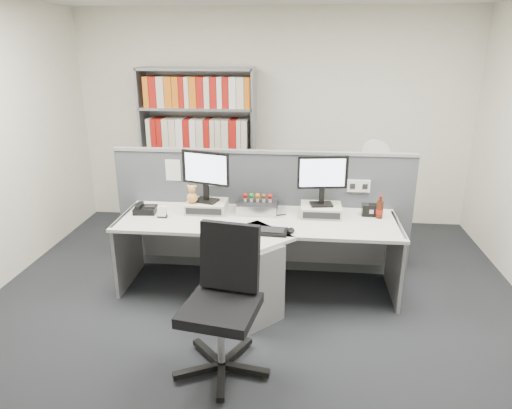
# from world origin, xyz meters

# --- Properties ---
(ground) EXTENTS (5.50, 5.50, 0.00)m
(ground) POSITION_xyz_m (0.00, 0.00, 0.00)
(ground) COLOR #26292D
(ground) RESTS_ON ground
(room_shell) EXTENTS (5.04, 5.54, 2.72)m
(room_shell) POSITION_xyz_m (0.00, 0.00, 1.79)
(room_shell) COLOR white
(room_shell) RESTS_ON ground
(partition) EXTENTS (3.00, 0.08, 1.27)m
(partition) POSITION_xyz_m (0.00, 1.25, 0.65)
(partition) COLOR #50545B
(partition) RESTS_ON ground
(desk) EXTENTS (2.60, 1.20, 0.72)m
(desk) POSITION_xyz_m (0.00, 0.60, 0.46)
(desk) COLOR silver
(desk) RESTS_ON ground
(monitor_riser_left) EXTENTS (0.38, 0.31, 0.10)m
(monitor_riser_left) POSITION_xyz_m (-0.51, 0.98, 0.77)
(monitor_riser_left) COLOR beige
(monitor_riser_left) RESTS_ON desk
(monitor_riser_right) EXTENTS (0.38, 0.31, 0.10)m
(monitor_riser_right) POSITION_xyz_m (0.59, 0.98, 0.77)
(monitor_riser_right) COLOR beige
(monitor_riser_right) RESTS_ON desk
(monitor_left) EXTENTS (0.47, 0.21, 0.49)m
(monitor_left) POSITION_xyz_m (-0.51, 0.98, 1.11)
(monitor_left) COLOR black
(monitor_left) RESTS_ON monitor_riser_left
(monitor_right) EXTENTS (0.46, 0.18, 0.47)m
(monitor_right) POSITION_xyz_m (0.59, 0.98, 1.10)
(monitor_right) COLOR black
(monitor_right) RESTS_ON monitor_riser_right
(desktop_pc) EXTENTS (0.38, 0.34, 0.10)m
(desktop_pc) POSITION_xyz_m (-0.02, 1.03, 0.77)
(desktop_pc) COLOR black
(desktop_pc) RESTS_ON desk
(figurines) EXTENTS (0.29, 0.05, 0.09)m
(figurines) POSITION_xyz_m (-0.02, 1.02, 0.87)
(figurines) COLOR beige
(figurines) RESTS_ON desktop_pc
(keyboard) EXTENTS (0.49, 0.21, 0.03)m
(keyboard) POSITION_xyz_m (0.05, 0.50, 0.74)
(keyboard) COLOR black
(keyboard) RESTS_ON desk
(mouse) EXTENTS (0.06, 0.10, 0.04)m
(mouse) POSITION_xyz_m (0.32, 0.52, 0.74)
(mouse) COLOR black
(mouse) RESTS_ON desk
(desk_phone) EXTENTS (0.22, 0.20, 0.09)m
(desk_phone) POSITION_xyz_m (-1.10, 0.88, 0.75)
(desk_phone) COLOR black
(desk_phone) RESTS_ON desk
(desk_calendar) EXTENTS (0.09, 0.07, 0.11)m
(desk_calendar) POSITION_xyz_m (-0.90, 0.77, 0.77)
(desk_calendar) COLOR black
(desk_calendar) RESTS_ON desk
(plush_toy) EXTENTS (0.10, 0.10, 0.18)m
(plush_toy) POSITION_xyz_m (-0.64, 0.92, 0.90)
(plush_toy) COLOR #E0984A
(plush_toy) RESTS_ON monitor_riser_left
(speaker) EXTENTS (0.17, 0.09, 0.11)m
(speaker) POSITION_xyz_m (1.05, 1.01, 0.78)
(speaker) COLOR black
(speaker) RESTS_ON desk
(cola_bottle) EXTENTS (0.07, 0.07, 0.22)m
(cola_bottle) POSITION_xyz_m (1.13, 0.96, 0.80)
(cola_bottle) COLOR #3F190A
(cola_bottle) RESTS_ON desk
(shelving_unit) EXTENTS (1.41, 0.40, 2.00)m
(shelving_unit) POSITION_xyz_m (-0.90, 2.44, 0.98)
(shelving_unit) COLOR gray
(shelving_unit) RESTS_ON ground
(filing_cabinet) EXTENTS (0.45, 0.61, 0.70)m
(filing_cabinet) POSITION_xyz_m (1.20, 1.99, 0.35)
(filing_cabinet) COLOR gray
(filing_cabinet) RESTS_ON ground
(desk_fan) EXTENTS (0.33, 0.20, 0.56)m
(desk_fan) POSITION_xyz_m (1.20, 1.99, 1.05)
(desk_fan) COLOR white
(desk_fan) RESTS_ON filing_cabinet
(office_chair) EXTENTS (0.69, 0.69, 1.05)m
(office_chair) POSITION_xyz_m (-0.13, -0.34, 0.56)
(office_chair) COLOR silver
(office_chair) RESTS_ON ground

